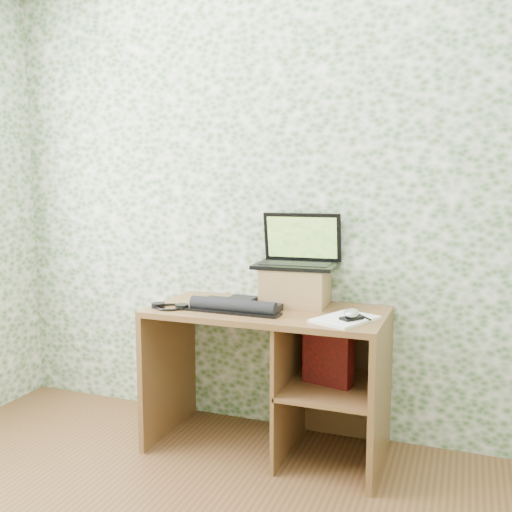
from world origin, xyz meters
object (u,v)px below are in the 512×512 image
at_px(riser, 296,286).
at_px(keyboard, 238,305).
at_px(laptop, 298,254).
at_px(desk, 283,359).
at_px(notepad, 345,319).

xyz_separation_m(riser, keyboard, (-0.24, -0.22, -0.08)).
bearing_deg(laptop, desk, -102.84).
xyz_separation_m(keyboard, notepad, (0.56, -0.03, -0.02)).
height_order(desk, riser, riser).
distance_m(laptop, keyboard, 0.43).
height_order(laptop, notepad, laptop).
bearing_deg(keyboard, desk, 28.07).
bearing_deg(riser, notepad, -38.42).
bearing_deg(riser, laptop, 90.00).
distance_m(desk, keyboard, 0.38).
relative_size(desk, riser, 3.60).
xyz_separation_m(desk, keyboard, (-0.21, -0.11, 0.29)).
bearing_deg(notepad, laptop, 160.55).
distance_m(riser, keyboard, 0.34).
relative_size(desk, notepad, 4.02).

